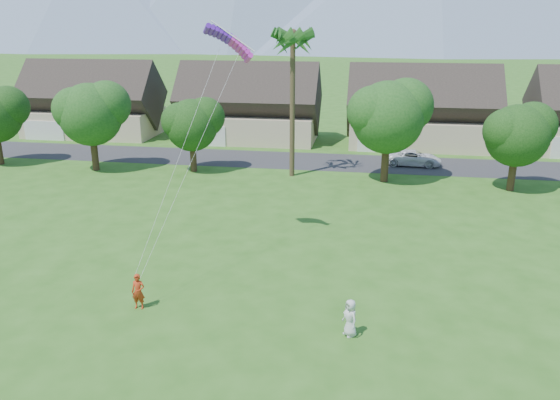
% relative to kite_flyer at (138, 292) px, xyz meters
% --- Properties ---
extents(ground, '(500.00, 500.00, 0.00)m').
position_rel_kite_flyer_xyz_m(ground, '(5.78, -4.08, -0.87)').
color(ground, '#2D6019').
rests_on(ground, ground).
extents(street, '(90.00, 7.00, 0.01)m').
position_rel_kite_flyer_xyz_m(street, '(5.78, 29.92, -0.87)').
color(street, '#2D2D30').
rests_on(street, ground).
extents(kite_flyer, '(0.65, 0.45, 1.74)m').
position_rel_kite_flyer_xyz_m(kite_flyer, '(0.00, 0.00, 0.00)').
color(kite_flyer, '#BA3415').
rests_on(kite_flyer, ground).
extents(watcher, '(0.93, 0.98, 1.69)m').
position_rel_kite_flyer_xyz_m(watcher, '(9.93, -0.74, -0.03)').
color(watcher, silver).
rests_on(watcher, ground).
extents(parked_car, '(5.30, 2.68, 1.44)m').
position_rel_kite_flyer_xyz_m(parked_car, '(14.56, 29.92, -0.15)').
color(parked_car, silver).
rests_on(parked_car, ground).
extents(houses_row, '(72.75, 8.19, 8.86)m').
position_rel_kite_flyer_xyz_m(houses_row, '(6.27, 38.91, 2.57)').
color(houses_row, beige).
rests_on(houses_row, ground).
extents(tree_row, '(62.27, 6.67, 8.45)m').
position_rel_kite_flyer_xyz_m(tree_row, '(4.63, 23.84, 4.02)').
color(tree_row, '#47301C').
rests_on(tree_row, ground).
extents(fan_palm, '(3.00, 3.00, 13.80)m').
position_rel_kite_flyer_xyz_m(fan_palm, '(3.78, 24.42, 10.93)').
color(fan_palm, '#4C3D26').
rests_on(fan_palm, ground).
extents(parafoil_kite, '(3.07, 1.28, 0.50)m').
position_rel_kite_flyer_xyz_m(parafoil_kite, '(2.66, 8.28, 11.13)').
color(parafoil_kite, '#621AC4').
rests_on(parafoil_kite, ground).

